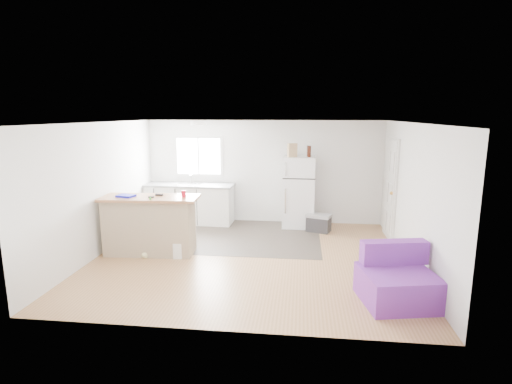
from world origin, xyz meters
TOP-DOWN VIEW (x-y plane):
  - room at (0.00, 0.00)m, footprint 5.51×5.01m
  - vinyl_zone at (-0.73, 1.25)m, footprint 4.05×2.50m
  - window at (-1.55, 2.49)m, footprint 1.18×0.06m
  - interior_door at (2.72, 1.55)m, footprint 0.11×0.92m
  - ceiling_fixture at (-1.20, 1.20)m, footprint 0.30×0.30m
  - kitchen_cabinets at (-1.71, 2.18)m, footprint 2.09×0.72m
  - peninsula at (-1.86, 0.02)m, footprint 1.78×0.76m
  - refrigerator at (0.84, 2.15)m, footprint 0.72×0.69m
  - cooler at (1.29, 1.78)m, footprint 0.60×0.50m
  - purple_seat at (2.23, -1.45)m, footprint 1.10×1.06m
  - cleaner_jug at (-1.27, -0.19)m, footprint 0.16×0.13m
  - mop at (-1.83, -0.21)m, footprint 0.24×0.31m
  - red_cup at (-1.20, 0.05)m, footprint 0.09×0.09m
  - blue_tray at (-2.25, -0.04)m, footprint 0.34×0.28m
  - tool_a at (-1.69, 0.13)m, footprint 0.15×0.07m
  - tool_b at (-1.76, -0.07)m, footprint 0.11×0.06m
  - cardboard_box at (0.68, 2.06)m, footprint 0.22×0.17m
  - bottle_left at (1.05, 2.06)m, footprint 0.09×0.09m
  - bottle_right at (1.04, 2.14)m, footprint 0.09×0.09m

SIDE VIEW (x-z plane):
  - vinyl_zone at x=-0.73m, z-range 0.00..0.00m
  - cleaner_jug at x=-1.27m, z-range -0.02..0.31m
  - cooler at x=1.29m, z-range 0.00..0.39m
  - mop at x=-1.83m, z-range -0.33..0.80m
  - purple_seat at x=2.23m, z-range -0.10..0.67m
  - kitchen_cabinets at x=-1.71m, z-range -0.13..1.07m
  - peninsula at x=-1.86m, z-range 0.01..1.08m
  - refrigerator at x=0.84m, z-range 0.00..1.61m
  - interior_door at x=2.72m, z-range -0.03..2.07m
  - tool_b at x=-1.76m, z-range 1.07..1.10m
  - tool_a at x=-1.69m, z-range 1.07..1.10m
  - blue_tray at x=-2.25m, z-range 1.07..1.11m
  - red_cup at x=-1.20m, z-range 1.07..1.19m
  - room at x=0.00m, z-range -0.01..2.41m
  - window at x=-1.55m, z-range 1.06..2.04m
  - bottle_left at x=1.05m, z-range 1.61..1.86m
  - bottle_right at x=1.04m, z-range 1.61..1.86m
  - cardboard_box at x=0.68m, z-range 1.61..1.91m
  - ceiling_fixture at x=-1.20m, z-range 2.32..2.40m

